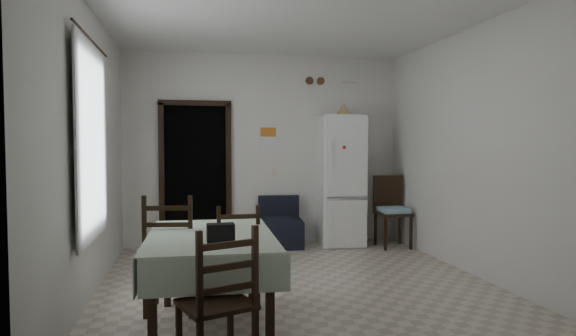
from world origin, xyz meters
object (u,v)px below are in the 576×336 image
(dining_chair_far_left, at_px, (173,252))
(dining_chair_far_right, at_px, (237,254))
(corner_chair, at_px, (393,212))
(navy_seat, at_px, (281,222))
(dining_chair_near_head, at_px, (216,302))
(fridge, at_px, (340,180))
(dining_table, at_px, (211,282))

(dining_chair_far_left, bearing_deg, dining_chair_far_right, -165.64)
(corner_chair, bearing_deg, navy_seat, 169.04)
(navy_seat, bearing_deg, dining_chair_near_head, -102.34)
(dining_chair_near_head, bearing_deg, dining_chair_far_left, -97.25)
(fridge, xyz_separation_m, corner_chair, (0.71, -0.34, -0.45))
(dining_table, relative_size, dining_chair_far_left, 1.41)
(navy_seat, relative_size, dining_chair_near_head, 0.74)
(fridge, xyz_separation_m, dining_chair_far_right, (-1.82, -2.46, -0.50))
(dining_chair_far_right, xyz_separation_m, dining_chair_near_head, (-0.27, -1.42, 0.02))
(navy_seat, xyz_separation_m, dining_chair_far_right, (-0.91, -2.46, 0.11))
(fridge, distance_m, dining_chair_far_right, 3.10)
(navy_seat, distance_m, dining_table, 3.26)
(corner_chair, bearing_deg, fridge, 155.30)
(corner_chair, relative_size, dining_table, 0.70)
(dining_chair_near_head, bearing_deg, navy_seat, -127.14)
(fridge, xyz_separation_m, navy_seat, (-0.91, -0.00, -0.61))
(dining_chair_far_right, bearing_deg, fridge, -126.87)
(dining_table, relative_size, dining_chair_far_right, 1.57)
(dining_chair_near_head, bearing_deg, dining_table, -110.56)
(dining_chair_far_left, xyz_separation_m, dining_chair_far_right, (0.59, 0.04, -0.06))
(dining_chair_far_left, relative_size, dining_chair_far_right, 1.12)
(fridge, distance_m, dining_table, 3.73)
(fridge, relative_size, dining_chair_near_head, 1.94)
(dining_table, xyz_separation_m, dining_chair_near_head, (-0.00, -0.84, 0.11))
(corner_chair, xyz_separation_m, dining_chair_far_left, (-3.12, -2.17, 0.01))
(dining_chair_far_left, bearing_deg, corner_chair, -135.22)
(fridge, relative_size, dining_chair_far_left, 1.81)
(navy_seat, distance_m, dining_chair_near_head, 4.06)
(navy_seat, bearing_deg, dining_table, -106.57)
(dining_chair_far_left, distance_m, dining_chair_near_head, 1.41)
(fridge, bearing_deg, dining_chair_near_head, -112.81)
(fridge, relative_size, navy_seat, 2.63)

